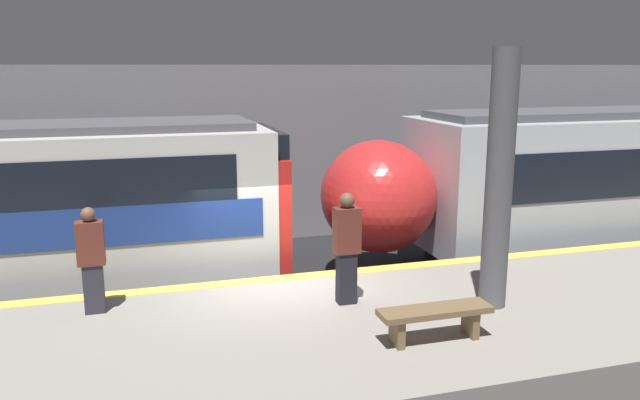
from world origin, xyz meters
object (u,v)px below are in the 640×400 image
(platform_bench, at_px, (435,316))
(person_waiting, at_px, (347,246))
(person_walking, at_px, (92,258))
(support_pillar_near, at_px, (499,181))

(platform_bench, bearing_deg, person_waiting, 113.10)
(person_walking, relative_size, platform_bench, 1.04)
(support_pillar_near, xyz_separation_m, person_walking, (-5.67, 1.39, -1.06))
(support_pillar_near, bearing_deg, platform_bench, -147.76)
(support_pillar_near, bearing_deg, person_walking, 166.27)
(support_pillar_near, height_order, person_waiting, support_pillar_near)
(platform_bench, bearing_deg, person_walking, 152.18)
(person_waiting, bearing_deg, person_walking, 169.28)
(support_pillar_near, distance_m, person_waiting, 2.39)
(person_waiting, bearing_deg, support_pillar_near, -18.80)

